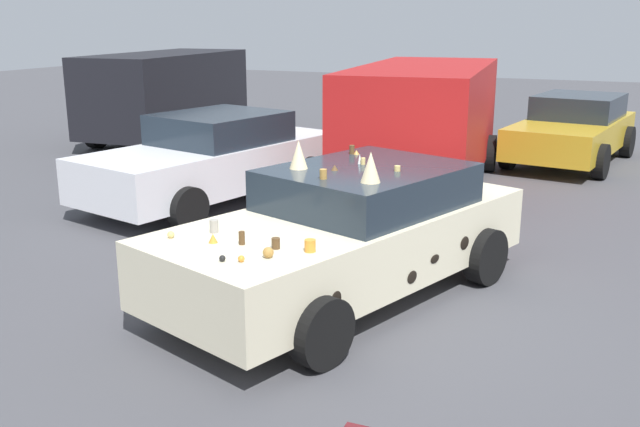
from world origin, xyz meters
name	(u,v)px	position (x,y,z in m)	size (l,w,h in m)	color
ground_plane	(345,296)	(0.00, 0.00, 0.00)	(60.00, 60.00, 0.00)	#47474C
art_car_decorated	(350,232)	(0.07, -0.02, 0.71)	(4.76, 3.14, 1.68)	beige
parked_van_near_left	(423,119)	(5.54, 0.70, 1.20)	(5.40, 2.76, 2.13)	#B21919
parked_van_behind_right	(166,92)	(7.77, 7.71, 1.18)	(5.08, 2.51, 2.10)	black
parked_sedan_far_right	(573,129)	(8.84, -1.61, 0.70)	(4.44, 2.48, 1.37)	gold
parked_sedan_near_right	(215,158)	(3.06, 3.49, 0.72)	(4.84, 2.81, 1.44)	white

